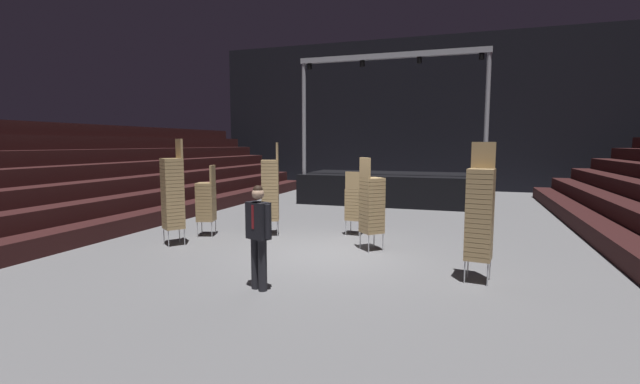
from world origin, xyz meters
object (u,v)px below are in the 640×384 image
stage_riser (394,186)px  chair_stack_rear_left (206,201)px  chair_stack_mid_centre (173,192)px  chair_stack_mid_left (480,213)px  chair_stack_front_right (355,203)px  chair_stack_front_left (372,204)px  man_with_tie (258,231)px  chair_stack_mid_right (270,189)px

stage_riser → chair_stack_rear_left: stage_riser is taller
chair_stack_mid_centre → chair_stack_mid_left: bearing=-149.6°
chair_stack_mid_centre → chair_stack_front_right: bearing=-110.4°
stage_riser → chair_stack_front_left: bearing=-84.5°
chair_stack_front_right → man_with_tie: bearing=-89.4°
chair_stack_mid_right → chair_stack_rear_left: chair_stack_mid_right is taller
chair_stack_mid_right → chair_stack_rear_left: size_ratio=1.32×
chair_stack_mid_centre → chair_stack_mid_right: bearing=-97.9°
chair_stack_front_right → chair_stack_mid_centre: chair_stack_mid_centre is taller
chair_stack_mid_left → chair_stack_front_left: bearing=-28.4°
chair_stack_front_right → chair_stack_mid_left: bearing=-41.0°
man_with_tie → chair_stack_rear_left: (-3.27, 3.49, -0.06)m
chair_stack_front_left → stage_riser: bearing=141.8°
man_with_tie → chair_stack_mid_left: chair_stack_mid_left is taller
man_with_tie → chair_stack_mid_right: chair_stack_mid_right is taller
chair_stack_front_left → chair_stack_mid_centre: (-4.63, -1.03, 0.21)m
man_with_tie → chair_stack_front_right: (0.43, 4.88, -0.14)m
chair_stack_front_right → chair_stack_rear_left: size_ratio=0.91×
chair_stack_mid_right → chair_stack_mid_centre: size_ratio=0.97×
chair_stack_front_left → chair_stack_front_right: 1.74m
chair_stack_mid_left → chair_stack_mid_right: (-5.18, 2.48, 0.00)m
stage_riser → chair_stack_front_right: bearing=-89.7°
chair_stack_mid_right → chair_stack_mid_left: bearing=-137.2°
chair_stack_front_right → chair_stack_mid_right: (-2.12, -0.77, 0.38)m
chair_stack_rear_left → chair_stack_front_right: bearing=-86.2°
chair_stack_mid_left → chair_stack_front_right: bearing=-38.4°
chair_stack_mid_left → chair_stack_mid_right: size_ratio=1.00×
man_with_tie → chair_stack_front_left: chair_stack_front_left is taller
chair_stack_front_left → man_with_tie: bearing=-63.6°
chair_stack_mid_left → chair_stack_mid_centre: bearing=2.7°
chair_stack_mid_right → stage_riser: bearing=-37.0°
chair_stack_front_left → chair_stack_rear_left: 4.48m
chair_stack_front_left → chair_stack_mid_right: bearing=-148.6°
man_with_tie → chair_stack_front_right: size_ratio=1.03×
stage_riser → man_with_tie: 11.73m
stage_riser → chair_stack_front_left: 8.43m
chair_stack_front_left → chair_stack_front_right: (-0.78, 1.54, -0.21)m
stage_riser → chair_stack_mid_left: 10.56m
man_with_tie → chair_stack_mid_right: 4.45m
chair_stack_front_right → chair_stack_mid_right: bearing=-154.5°
chair_stack_front_left → chair_stack_mid_left: size_ratio=0.86×
stage_riser → chair_stack_mid_centre: (-3.82, -9.41, 0.61)m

